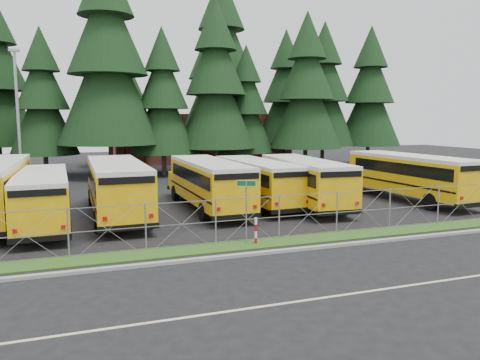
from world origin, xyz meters
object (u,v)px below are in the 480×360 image
bus_1 (42,199)px  bus_6 (302,182)px  bus_east (407,178)px  light_standard (18,118)px  bus_2 (117,189)px  bus_5 (255,183)px  bus_4 (208,185)px  street_sign (246,198)px  striped_bollard (256,231)px

bus_1 → bus_6: size_ratio=0.95×
bus_east → light_standard: light_standard is taller
bus_6 → bus_east: bearing=0.2°
bus_2 → bus_5: (8.55, 0.84, -0.13)m
bus_4 → bus_6: 5.96m
bus_6 → bus_5: bearing=159.8°
bus_1 → bus_2: size_ratio=0.90×
bus_5 → street_sign: bus_5 is taller
striped_bollard → bus_4: bearing=88.8°
bus_1 → bus_east: size_ratio=0.91×
street_sign → bus_2: bearing=121.3°
bus_5 → striped_bollard: 9.51m
bus_1 → bus_2: bearing=15.6°
bus_4 → street_sign: bus_4 is taller
bus_5 → striped_bollard: bus_5 is taller
bus_east → street_sign: 15.57m
bus_1 → street_sign: bearing=-39.9°
bus_1 → bus_6: bearing=1.2°
bus_1 → bus_4: (9.06, 1.60, 0.09)m
bus_1 → light_standard: size_ratio=1.05×
striped_bollard → bus_1: bearing=142.4°
light_standard → bus_east: bearing=-23.4°
bus_5 → bus_6: 2.95m
bus_6 → bus_2: bearing=-177.6°
bus_2 → bus_6: bearing=-2.3°
street_sign → striped_bollard: (0.38, -0.16, -1.43)m
bus_2 → bus_5: 8.59m
bus_4 → light_standard: size_ratio=1.11×
street_sign → bus_1: bearing=141.9°
bus_5 → striped_bollard: size_ratio=9.01×
bus_6 → street_sign: 9.88m
bus_2 → light_standard: (-5.72, 9.64, 3.95)m
bus_2 → street_sign: 9.18m
bus_1 → bus_east: bearing=-1.1°
bus_1 → bus_4: bearing=8.3°
striped_bollard → light_standard: bearing=121.6°
bus_east → light_standard: (-24.43, 10.57, 3.98)m
bus_east → street_sign: (-13.95, -6.91, 0.51)m
bus_6 → bus_east: 7.50m
bus_5 → street_sign: 9.48m
street_sign → striped_bollard: bearing=-23.4°
bus_2 → light_standard: bearing=120.3°
bus_1 → striped_bollard: 11.23m
bus_5 → street_sign: (-3.79, -8.67, 0.62)m
bus_6 → light_standard: (-16.95, 10.03, 4.03)m
bus_4 → bus_5: size_ratio=1.04×
bus_4 → bus_6: size_ratio=1.01×
bus_1 → street_sign: size_ratio=3.78×
bus_1 → bus_5: 12.45m
bus_1 → bus_east: 22.45m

